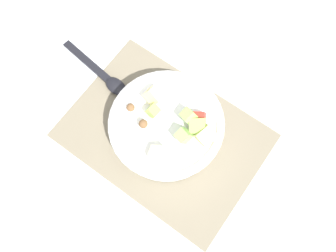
{
  "coord_description": "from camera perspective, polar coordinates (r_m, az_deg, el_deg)",
  "views": [
    {
      "loc": [
        -0.16,
        0.21,
        0.8
      ],
      "look_at": [
        -0.0,
        -0.01,
        0.05
      ],
      "focal_mm": 40.26,
      "sensor_mm": 36.0,
      "label": 1
    }
  ],
  "objects": [
    {
      "name": "salad_bowl",
      "position": [
        0.8,
        0.06,
        -0.2
      ],
      "size": [
        0.25,
        0.25,
        0.1
      ],
      "color": "white",
      "rests_on": "placemat"
    },
    {
      "name": "ground_plane",
      "position": [
        0.84,
        -0.6,
        -1.46
      ],
      "size": [
        2.4,
        2.4,
        0.0
      ],
      "primitive_type": "plane",
      "color": "silver"
    },
    {
      "name": "placemat",
      "position": [
        0.84,
        -0.6,
        -1.4
      ],
      "size": [
        0.43,
        0.31,
        0.01
      ],
      "primitive_type": "cube",
      "color": "#756B56",
      "rests_on": "ground_plane"
    },
    {
      "name": "serving_spoon",
      "position": [
        0.9,
        -9.61,
        7.44
      ],
      "size": [
        0.2,
        0.05,
        0.01
      ],
      "color": "black",
      "rests_on": "placemat"
    }
  ]
}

